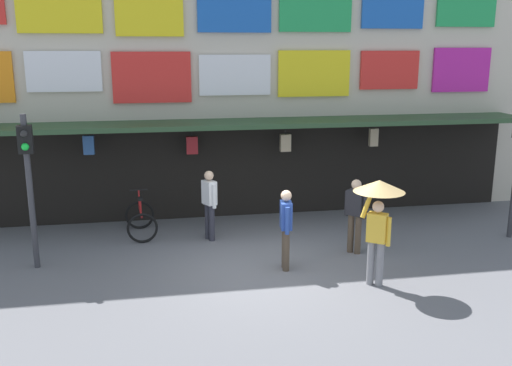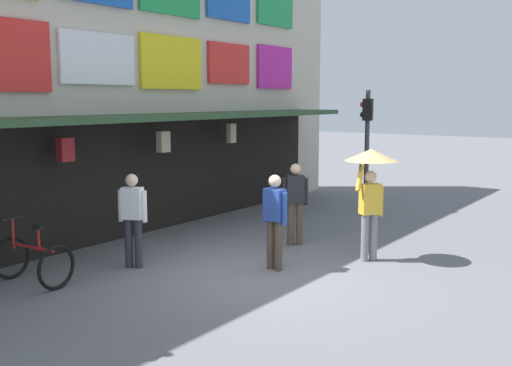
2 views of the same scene
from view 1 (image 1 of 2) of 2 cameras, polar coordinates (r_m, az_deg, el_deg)
ground_plane at (r=11.77m, az=0.81°, el=-8.78°), size 80.00×80.00×0.00m
shopfront at (r=15.40m, az=-2.48°, el=11.64°), size 18.00×2.60×8.00m
traffic_light_near at (r=12.17m, az=-22.04°, el=1.50°), size 0.30×0.34×3.20m
bicycle_parked at (r=14.00m, az=-11.53°, el=-3.68°), size 0.81×1.21×1.05m
pedestrian_in_green at (r=12.61m, az=9.99°, el=-2.89°), size 0.40×0.42×1.68m
pedestrian_in_white at (r=11.53m, az=3.03°, el=-4.27°), size 0.26×0.53×1.68m
pedestrian_in_black at (r=13.31m, az=-4.72°, el=-1.85°), size 0.35×0.49×1.68m
pedestrian_with_umbrella at (r=10.79m, az=12.25°, el=-1.98°), size 0.96×0.96×2.08m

